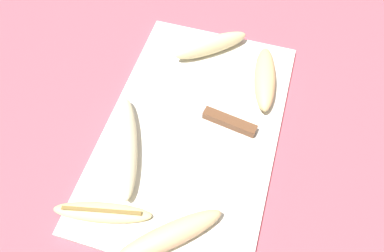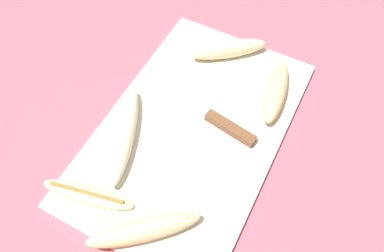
# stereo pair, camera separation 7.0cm
# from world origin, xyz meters

# --- Properties ---
(ground_plane) EXTENTS (4.00, 4.00, 0.00)m
(ground_plane) POSITION_xyz_m (0.00, 0.00, 0.00)
(ground_plane) COLOR #C65160
(cutting_board) EXTENTS (0.52, 0.32, 0.01)m
(cutting_board) POSITION_xyz_m (0.00, 0.00, 0.01)
(cutting_board) COLOR white
(cutting_board) RESTS_ON ground_plane
(knife) EXTENTS (0.06, 0.23, 0.02)m
(knife) POSITION_xyz_m (0.03, -0.04, 0.02)
(knife) COLOR brown
(knife) RESTS_ON cutting_board
(banana_soft_right) EXTENTS (0.13, 0.15, 0.04)m
(banana_soft_right) POSITION_xyz_m (0.20, 0.02, 0.03)
(banana_soft_right) COLOR beige
(banana_soft_right) RESTS_ON cutting_board
(banana_pale_long) EXTENTS (0.21, 0.12, 0.04)m
(banana_pale_long) POSITION_xyz_m (-0.08, 0.10, 0.03)
(banana_pale_long) COLOR beige
(banana_pale_long) RESTS_ON cutting_board
(banana_golden_short) EXTENTS (0.07, 0.17, 0.02)m
(banana_golden_short) POSITION_xyz_m (-0.20, 0.10, 0.02)
(banana_golden_short) COLOR #EDD689
(banana_golden_short) RESTS_ON cutting_board
(banana_mellow_near) EXTENTS (0.15, 0.17, 0.04)m
(banana_mellow_near) POSITION_xyz_m (-0.21, -0.02, 0.03)
(banana_mellow_near) COLOR beige
(banana_mellow_near) RESTS_ON cutting_board
(banana_spotted_left) EXTENTS (0.17, 0.07, 0.04)m
(banana_spotted_left) POSITION_xyz_m (0.14, -0.11, 0.03)
(banana_spotted_left) COLOR #DBC684
(banana_spotted_left) RESTS_ON cutting_board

